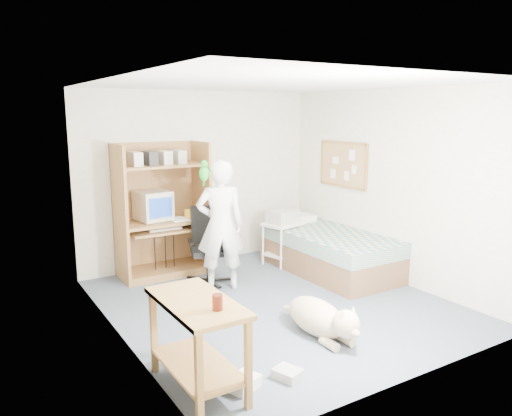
# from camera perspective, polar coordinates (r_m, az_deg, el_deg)

# --- Properties ---
(floor) EXTENTS (4.00, 4.00, 0.00)m
(floor) POSITION_cam_1_polar(r_m,az_deg,el_deg) (5.94, 2.23, -10.80)
(floor) COLOR #4A5365
(floor) RESTS_ON ground
(wall_back) EXTENTS (3.60, 0.02, 2.50)m
(wall_back) POSITION_cam_1_polar(r_m,az_deg,el_deg) (7.33, -6.45, 3.40)
(wall_back) COLOR beige
(wall_back) RESTS_ON floor
(wall_right) EXTENTS (0.02, 4.00, 2.50)m
(wall_right) POSITION_cam_1_polar(r_m,az_deg,el_deg) (6.76, 15.10, 2.47)
(wall_right) COLOR beige
(wall_right) RESTS_ON floor
(wall_left) EXTENTS (0.02, 4.00, 2.50)m
(wall_left) POSITION_cam_1_polar(r_m,az_deg,el_deg) (4.85, -15.62, -0.74)
(wall_left) COLOR beige
(wall_left) RESTS_ON floor
(ceiling) EXTENTS (3.60, 4.00, 0.02)m
(ceiling) POSITION_cam_1_polar(r_m,az_deg,el_deg) (5.53, 2.43, 14.05)
(ceiling) COLOR white
(ceiling) RESTS_ON wall_back
(computer_hutch) EXTENTS (1.20, 0.63, 1.80)m
(computer_hutch) POSITION_cam_1_polar(r_m,az_deg,el_deg) (6.89, -10.71, -0.81)
(computer_hutch) COLOR brown
(computer_hutch) RESTS_ON floor
(bed) EXTENTS (1.02, 2.02, 0.66)m
(bed) POSITION_cam_1_polar(r_m,az_deg,el_deg) (7.06, 8.27, -4.90)
(bed) COLOR brown
(bed) RESTS_ON floor
(side_desk) EXTENTS (0.50, 1.00, 0.75)m
(side_desk) POSITION_cam_1_polar(r_m,az_deg,el_deg) (4.08, -6.72, -13.79)
(side_desk) COLOR brown
(side_desk) RESTS_ON floor
(corkboard) EXTENTS (0.04, 0.94, 0.66)m
(corkboard) POSITION_cam_1_polar(r_m,az_deg,el_deg) (7.36, 9.93, 4.91)
(corkboard) COLOR #A17548
(corkboard) RESTS_ON wall_right
(office_chair) EXTENTS (0.56, 0.57, 0.98)m
(office_chair) POSITION_cam_1_polar(r_m,az_deg,el_deg) (6.57, -5.52, -5.49)
(office_chair) COLOR black
(office_chair) RESTS_ON floor
(person) EXTENTS (0.69, 0.56, 1.63)m
(person) POSITION_cam_1_polar(r_m,az_deg,el_deg) (6.20, -4.10, -1.99)
(person) COLOR white
(person) RESTS_ON floor
(parrot) EXTENTS (0.12, 0.21, 0.33)m
(parrot) POSITION_cam_1_polar(r_m,az_deg,el_deg) (6.01, -5.96, 4.11)
(parrot) COLOR #169826
(parrot) RESTS_ON person
(dog) EXTENTS (0.37, 1.16, 0.43)m
(dog) POSITION_cam_1_polar(r_m,az_deg,el_deg) (5.10, 7.40, -12.32)
(dog) COLOR tan
(dog) RESTS_ON floor
(printer_cart) EXTENTS (0.60, 0.53, 0.62)m
(printer_cart) POSITION_cam_1_polar(r_m,az_deg,el_deg) (7.31, 3.03, -3.26)
(printer_cart) COLOR white
(printer_cart) RESTS_ON floor
(printer) EXTENTS (0.49, 0.41, 0.18)m
(printer) POSITION_cam_1_polar(r_m,az_deg,el_deg) (7.24, 3.05, -0.97)
(printer) COLOR #A9A9A4
(printer) RESTS_ON printer_cart
(crt_monitor) EXTENTS (0.46, 0.48, 0.39)m
(crt_monitor) POSITION_cam_1_polar(r_m,az_deg,el_deg) (6.83, -11.67, 0.29)
(crt_monitor) COLOR beige
(crt_monitor) RESTS_ON computer_hutch
(keyboard) EXTENTS (0.45, 0.16, 0.03)m
(keyboard) POSITION_cam_1_polar(r_m,az_deg,el_deg) (6.77, -10.45, -2.32)
(keyboard) COLOR beige
(keyboard) RESTS_ON computer_hutch
(pencil_cup) EXTENTS (0.08, 0.08, 0.12)m
(pencil_cup) POSITION_cam_1_polar(r_m,az_deg,el_deg) (6.94, -7.86, -0.66)
(pencil_cup) COLOR gold
(pencil_cup) RESTS_ON computer_hutch
(drink_glass) EXTENTS (0.08, 0.08, 0.12)m
(drink_glass) POSITION_cam_1_polar(r_m,az_deg,el_deg) (3.76, -4.42, -10.69)
(drink_glass) COLOR #3F130A
(drink_glass) RESTS_ON side_desk
(floor_box_a) EXTENTS (0.31, 0.28, 0.10)m
(floor_box_a) POSITION_cam_1_polar(r_m,az_deg,el_deg) (4.26, -1.48, -19.33)
(floor_box_a) COLOR white
(floor_box_a) RESTS_ON floor
(floor_box_b) EXTENTS (0.24, 0.27, 0.08)m
(floor_box_b) POSITION_cam_1_polar(r_m,az_deg,el_deg) (4.41, 3.62, -18.36)
(floor_box_b) COLOR #AFAFAA
(floor_box_b) RESTS_ON floor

